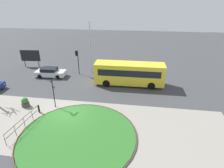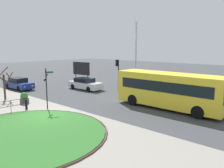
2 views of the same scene
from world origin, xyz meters
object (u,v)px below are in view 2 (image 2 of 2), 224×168
at_px(car_near_lane, 85,84).
at_px(billboard_left, 81,69).
at_px(planter_near_signpost, 24,98).
at_px(car_far_lane, 19,84).
at_px(bollard_foreground, 26,104).
at_px(traffic_light_near, 118,68).
at_px(street_tree_bare, 5,84).
at_px(signpost_directional, 47,86).
at_px(bus_yellow, 169,90).
at_px(lamppost_tall, 136,55).

distance_m(car_near_lane, billboard_left, 6.98).
bearing_deg(planter_near_signpost, car_far_lane, 157.19).
relative_size(bollard_foreground, traffic_light_near, 0.23).
relative_size(car_near_lane, street_tree_bare, 1.39).
relative_size(signpost_directional, bollard_foreground, 4.06).
relative_size(signpost_directional, car_far_lane, 0.78).
distance_m(traffic_light_near, street_tree_bare, 12.26).
bearing_deg(bollard_foreground, traffic_light_near, 86.93).
relative_size(bollard_foreground, bus_yellow, 0.09).
bearing_deg(lamppost_tall, bollard_foreground, -102.02).
height_order(bollard_foreground, lamppost_tall, lamppost_tall).
height_order(car_near_lane, traffic_light_near, traffic_light_near).
distance_m(lamppost_tall, billboard_left, 11.76).
bearing_deg(bus_yellow, billboard_left, 163.06).
bearing_deg(bus_yellow, traffic_light_near, 160.83).
bearing_deg(traffic_light_near, signpost_directional, 87.56).
relative_size(signpost_directional, billboard_left, 1.03).
xyz_separation_m(billboard_left, planter_near_signpost, (6.71, -12.80, -1.44)).
xyz_separation_m(car_near_lane, street_tree_bare, (-1.80, -9.13, 0.97)).
bearing_deg(signpost_directional, bus_yellow, 43.15).
xyz_separation_m(bus_yellow, traffic_light_near, (-8.31, 2.81, 1.13)).
distance_m(billboard_left, street_tree_bare, 13.73).
height_order(signpost_directional, car_near_lane, signpost_directional).
bearing_deg(billboard_left, signpost_directional, -56.37).
relative_size(traffic_light_near, planter_near_signpost, 3.55).
xyz_separation_m(billboard_left, street_tree_bare, (3.71, -13.22, -0.28)).
distance_m(car_far_lane, billboard_left, 9.70).
bearing_deg(bus_yellow, street_tree_bare, -150.81).
distance_m(planter_near_signpost, street_tree_bare, 3.24).
distance_m(bus_yellow, car_near_lane, 12.30).
bearing_deg(car_near_lane, billboard_left, 140.77).
relative_size(bus_yellow, car_far_lane, 2.07).
height_order(car_near_lane, car_far_lane, car_far_lane).
bearing_deg(car_near_lane, car_far_lane, -142.66).
distance_m(signpost_directional, planter_near_signpost, 3.73).
height_order(signpost_directional, billboard_left, signpost_directional).
xyz_separation_m(traffic_light_near, lamppost_tall, (1.99, 0.90, 1.56)).
distance_m(signpost_directional, traffic_light_near, 10.04).
xyz_separation_m(signpost_directional, planter_near_signpost, (-3.35, -0.38, -1.58)).
xyz_separation_m(car_far_lane, lamppost_tall, (12.41, 8.04, 3.68)).
xyz_separation_m(car_near_lane, billboard_left, (-5.52, 4.09, 1.25)).
height_order(billboard_left, street_tree_bare, street_tree_bare).
distance_m(bollard_foreground, billboard_left, 16.36).
bearing_deg(planter_near_signpost, signpost_directional, 6.51).
distance_m(bus_yellow, street_tree_bare, 16.12).
height_order(traffic_light_near, street_tree_bare, traffic_light_near).
bearing_deg(car_near_lane, bollard_foreground, -73.76).
xyz_separation_m(bollard_foreground, planter_near_signpost, (-2.10, 0.91, 0.04)).
bearing_deg(planter_near_signpost, street_tree_bare, -172.12).
xyz_separation_m(lamppost_tall, billboard_left, (-11.41, 1.52, -2.42)).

